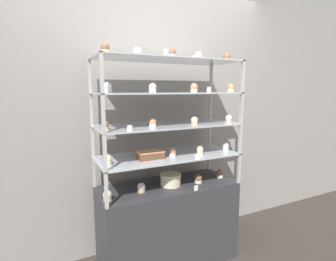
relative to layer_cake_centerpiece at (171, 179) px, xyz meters
The scene contains 36 objects.
ground_plane 0.78m from the layer_cake_centerpiece, 124.45° to the left, with size 20.00×20.00×0.00m, color #38332D.
back_wall 0.66m from the layer_cake_centerpiece, 92.06° to the left, with size 8.00×0.05×2.60m.
display_base 0.42m from the layer_cake_centerpiece, 124.45° to the left, with size 1.20×0.48×0.72m.
display_riser_lower 0.20m from the layer_cake_centerpiece, 124.45° to the left, with size 1.20×0.48×0.27m.
display_riser_middle 0.47m from the layer_cake_centerpiece, 124.45° to the left, with size 1.20×0.48×0.27m.
display_riser_upper 0.73m from the layer_cake_centerpiece, 124.45° to the left, with size 1.20×0.48×0.27m.
display_riser_top 1.00m from the layer_cake_centerpiece, 124.45° to the left, with size 1.20×0.48×0.27m.
layer_cake_centerpiece is the anchor object (origin of this frame).
sheet_cake_frosted 0.32m from the layer_cake_centerpiece, behind, with size 0.21×0.12×0.06m.
cupcake_0 0.57m from the layer_cake_centerpiece, behind, with size 0.07×0.07×0.08m.
cupcake_1 0.28m from the layer_cake_centerpiece, behind, with size 0.07×0.07×0.08m.
cupcake_2 0.25m from the layer_cake_centerpiece, 12.59° to the right, with size 0.07×0.07×0.08m.
cupcake_3 0.51m from the layer_cake_centerpiece, ahead, with size 0.07×0.07×0.08m.
price_tag_0 0.24m from the layer_cake_centerpiece, 56.21° to the right, with size 0.04×0.00×0.04m.
cupcake_4 0.60m from the layer_cake_centerpiece, behind, with size 0.06×0.06×0.07m.
cupcake_5 0.25m from the layer_cake_centerpiece, 93.44° to the right, with size 0.06×0.06×0.07m.
cupcake_6 0.36m from the layer_cake_centerpiece, 18.52° to the right, with size 0.06×0.06×0.07m.
cupcake_7 0.59m from the layer_cake_centerpiece, ahead, with size 0.06×0.06×0.07m.
price_tag_1 0.34m from the layer_cake_centerpiece, 55.29° to the right, with size 0.04×0.00×0.04m.
cupcake_8 0.76m from the layer_cake_centerpiece, behind, with size 0.06×0.06×0.07m.
cupcake_9 0.55m from the layer_cake_centerpiece, 164.99° to the right, with size 0.06×0.06×0.07m.
cupcake_10 0.55m from the layer_cake_centerpiece, 32.38° to the right, with size 0.06×0.06×0.07m.
cupcake_11 0.74m from the layer_cake_centerpiece, 10.53° to the right, with size 0.06×0.06×0.07m.
price_tag_2 0.69m from the layer_cake_centerpiece, 154.48° to the right, with size 0.04×0.00×0.04m.
cupcake_12 0.96m from the layer_cake_centerpiece, behind, with size 0.06×0.06×0.07m.
cupcake_13 0.81m from the layer_cake_centerpiece, 160.34° to the right, with size 0.06×0.06×0.07m.
cupcake_14 0.81m from the layer_cake_centerpiece, 35.62° to the right, with size 0.06×0.06×0.07m.
cupcake_15 0.95m from the layer_cake_centerpiece, 10.67° to the right, with size 0.06×0.06×0.07m.
price_tag_3 0.83m from the layer_cake_centerpiece, 40.06° to the right, with size 0.04×0.00×0.04m.
cupcake_16 1.19m from the layer_cake_centerpiece, behind, with size 0.06×0.06×0.07m.
cupcake_17 1.09m from the layer_cake_centerpiece, behind, with size 0.06×0.06×0.07m.
cupcake_18 1.05m from the layer_cake_centerpiece, 108.77° to the right, with size 0.06×0.06×0.07m.
cupcake_19 1.08m from the layer_cake_centerpiece, ahead, with size 0.06×0.06×0.07m.
cupcake_20 1.18m from the layer_cake_centerpiece, ahead, with size 0.06×0.06×0.07m.
price_tag_4 1.07m from the layer_cake_centerpiece, 124.31° to the right, with size 0.04×0.00×0.04m.
donut_glazed 1.07m from the layer_cake_centerpiece, ahead, with size 0.12×0.12×0.04m.
Camera 1 is at (-0.96, -1.97, 1.55)m, focal length 28.00 mm.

